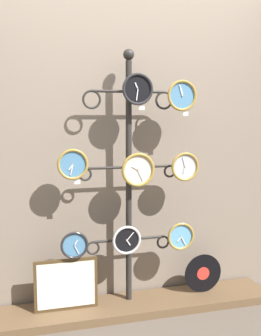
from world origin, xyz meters
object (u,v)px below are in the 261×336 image
object	(u,v)px
clock_top_center	(138,89)
clock_bottom_right	(181,236)
clock_top_right	(182,96)
clock_middle_center	(138,170)
display_stand	(129,207)
clock_middle_left	(73,164)
picture_frame	(66,285)
clock_middle_right	(185,167)
clock_bottom_left	(74,245)
vinyl_record	(203,273)
clock_bottom_center	(127,240)

from	to	relation	value
clock_top_center	clock_bottom_right	size ratio (longest dim) A/B	1.05
clock_top_right	clock_middle_center	xyz separation A→B (m)	(-0.33, -0.01, -0.52)
display_stand	clock_top_center	distance (m)	0.86
clock_middle_left	picture_frame	xyz separation A→B (m)	(-0.06, 0.03, -0.86)
clock_top_right	clock_bottom_right	bearing A→B (deg)	-33.56
clock_top_right	clock_middle_right	world-z (taller)	clock_top_right
clock_middle_left	clock_middle_center	distance (m)	0.46
clock_top_right	clock_bottom_left	world-z (taller)	clock_top_right
vinyl_record	clock_top_center	bearing A→B (deg)	-174.04
clock_middle_right	clock_bottom_center	size ratio (longest dim) A/B	1.01
clock_top_center	clock_middle_center	size ratio (longest dim) A/B	0.91
clock_bottom_center	clock_middle_right	bearing A→B (deg)	0.55
clock_top_right	vinyl_record	world-z (taller)	clock_top_right
clock_top_center	clock_bottom_center	bearing A→B (deg)	174.73
clock_bottom_left	clock_top_right	bearing A→B (deg)	-1.00
clock_middle_center	clock_bottom_center	distance (m)	0.51
clock_middle_center	clock_bottom_center	bearing A→B (deg)	173.72
display_stand	clock_top_right	size ratio (longest dim) A/B	8.57
clock_bottom_center	display_stand	bearing A→B (deg)	65.96
clock_top_center	picture_frame	size ratio (longest dim) A/B	0.49
clock_bottom_right	clock_middle_right	bearing A→B (deg)	20.16
clock_top_right	picture_frame	bearing A→B (deg)	177.21
clock_middle_right	clock_bottom_left	world-z (taller)	clock_middle_right
clock_bottom_center	clock_bottom_right	xyz separation A→B (m)	(0.41, -0.01, -0.00)
clock_middle_center	clock_middle_right	distance (m)	0.36
clock_top_center	vinyl_record	bearing A→B (deg)	5.96
clock_top_right	clock_bottom_center	world-z (taller)	clock_top_right
display_stand	vinyl_record	xyz separation A→B (m)	(0.59, -0.04, -0.56)
display_stand	clock_top_center	world-z (taller)	display_stand
clock_bottom_center	clock_middle_center	bearing A→B (deg)	-6.28
clock_middle_right	vinyl_record	distance (m)	0.88
clock_bottom_left	clock_top_center	bearing A→B (deg)	-2.41
display_stand	clock_top_center	bearing A→B (deg)	-68.07
clock_bottom_right	clock_top_right	bearing A→B (deg)	146.44
picture_frame	vinyl_record	bearing A→B (deg)	0.62
clock_middle_right	clock_bottom_center	distance (m)	0.68
clock_middle_center	vinyl_record	world-z (taller)	clock_middle_center
clock_top_right	display_stand	bearing A→B (deg)	166.35
clock_top_right	clock_middle_left	distance (m)	0.91
clock_top_center	clock_top_right	bearing A→B (deg)	0.92
display_stand	clock_middle_right	distance (m)	0.51
clock_middle_left	vinyl_record	bearing A→B (deg)	2.44
clock_bottom_left	picture_frame	world-z (taller)	clock_bottom_left
clock_top_center	vinyl_record	size ratio (longest dim) A/B	0.72
clock_middle_left	picture_frame	distance (m)	0.86
clock_bottom_left	vinyl_record	distance (m)	1.06
clock_bottom_center	clock_bottom_right	distance (m)	0.41
clock_middle_right	vinyl_record	bearing A→B (deg)	13.86
clock_middle_left	clock_bottom_right	distance (m)	0.97
clock_top_right	clock_middle_left	size ratio (longest dim) A/B	1.04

